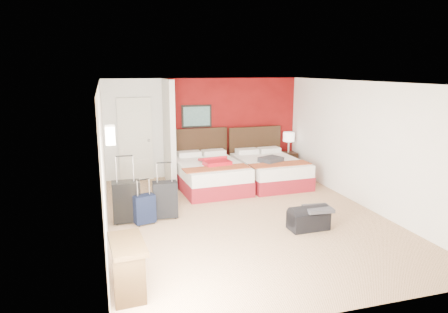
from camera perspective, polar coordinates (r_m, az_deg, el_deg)
name	(u,v)px	position (r m, az deg, el deg)	size (l,w,h in m)	color
ground	(245,216)	(7.79, 2.91, -8.34)	(6.50, 6.50, 0.00)	tan
room_walls	(158,142)	(8.49, -9.18, 2.05)	(5.02, 6.52, 2.50)	white
red_accent_panel	(232,126)	(10.70, 1.09, 4.26)	(3.50, 0.04, 2.50)	maroon
partition_wall	(169,133)	(9.71, -7.72, 3.33)	(0.12, 1.20, 2.50)	silver
entry_door	(135,139)	(10.25, -12.33, 2.35)	(0.82, 0.06, 2.05)	silver
bed_left	(210,175)	(9.46, -2.03, -2.65)	(1.42, 2.03, 0.61)	silver
bed_right	(269,171)	(9.94, 6.40, -2.04)	(1.38, 1.98, 0.59)	silver
red_suitcase_open	(215,161)	(9.30, -1.30, -0.65)	(0.58, 0.80, 0.10)	red
jacket_bundle	(271,160)	(9.55, 6.59, -0.44)	(0.49, 0.39, 0.12)	#38393D
nightstand	(288,162)	(11.02, 8.97, -0.80)	(0.39, 0.39, 0.55)	black
table_lamp	(289,142)	(10.91, 9.06, 1.97)	(0.30, 0.30, 0.53)	white
suitcase_black	(127,203)	(7.57, -13.51, -6.35)	(0.49, 0.31, 0.73)	black
suitcase_charcoal	(165,201)	(7.67, -8.25, -6.18)	(0.45, 0.28, 0.66)	black
suitcase_navy	(144,210)	(7.46, -11.12, -7.42)	(0.37, 0.22, 0.51)	black
duffel_bag	(308,220)	(7.28, 11.75, -8.66)	(0.68, 0.36, 0.34)	black
jacket_draped	(318,209)	(7.24, 13.07, -7.14)	(0.46, 0.39, 0.06)	#3E3D43
desk	(128,267)	(5.33, -13.27, -14.87)	(0.40, 0.81, 0.67)	#302010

